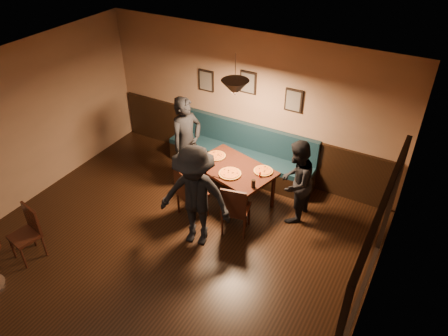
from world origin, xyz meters
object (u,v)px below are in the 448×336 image
Objects in this scene: booth_bench at (240,152)px; diner_right at (296,182)px; chair_near_right at (236,207)px; diner_front at (195,197)px; dining_table at (233,185)px; tabasco_bottle at (260,174)px; cafe_chair_far at (24,235)px; soda_glass at (253,184)px; chair_near_left at (192,192)px; diner_left at (187,143)px.

diner_right is (1.43, -0.75, 0.26)m from booth_bench.
booth_bench is at bearing 102.64° from chair_near_right.
diner_right is at bearing 36.76° from diner_front.
diner_right is at bearing 21.00° from dining_table.
cafe_chair_far is at bearing -133.93° from tabasco_bottle.
chair_near_right is at bearing -43.68° from dining_table.
cafe_chair_far is at bearing -137.59° from soda_glass.
diner_right is 0.85× the size of diner_front.
diner_left reaches higher than chair_near_left.
chair_near_left is 0.55× the size of diner_front.
dining_table is at bearing -78.29° from diner_left.
diner_left is (-1.42, 0.73, 0.43)m from chair_near_right.
dining_table is 0.68m from tabasco_bottle.
chair_near_right is (0.40, -0.66, 0.11)m from dining_table.
chair_near_right is at bearing 38.44° from diner_front.
soda_glass is at bearing -85.39° from tabasco_bottle.
diner_right is 4.36m from cafe_chair_far.
cafe_chair_far is (-3.24, -2.90, -0.31)m from diner_right.
diner_left reaches higher than cafe_chair_far.
diner_left is at bearing -169.08° from dining_table.
diner_left reaches higher than soda_glass.
booth_bench reaches higher than dining_table.
diner_left is 12.60× the size of soda_glass.
booth_bench reaches higher than tabasco_bottle.
dining_table is 0.78m from chair_near_right.
chair_near_left is 0.76m from diner_front.
diner_front reaches higher than chair_near_left.
tabasco_bottle is (0.52, -0.03, 0.43)m from dining_table.
soda_glass is (0.87, -1.20, 0.32)m from booth_bench.
chair_near_left is at bearing 116.06° from diner_front.
chair_near_right is at bearing -114.60° from soda_glass.
dining_table is 0.92× the size of diner_right.
booth_bench is 1.97× the size of diner_right.
cafe_chair_far is (-2.08, -1.59, -0.44)m from diner_front.
dining_table is at bearing 76.17° from diner_front.
diner_front reaches higher than cafe_chair_far.
diner_left is 2.14m from diner_right.
diner_left is at bearing -131.48° from booth_bench.
tabasco_bottle is at bearing 11.43° from dining_table.
chair_near_left is 1.76m from diner_right.
tabasco_bottle is 0.13× the size of cafe_chair_far.
booth_bench is 3.07× the size of chair_near_left.
diner_front reaches higher than diner_right.
diner_front is at bearing -142.61° from chair_near_right.
diner_right is at bearing 34.61° from chair_near_right.
cafe_chair_far is (-2.13, -2.78, 0.08)m from dining_table.
chair_near_left is 1.03m from diner_left.
diner_front is at bearing -39.90° from diner_right.
chair_near_right is 0.64× the size of diner_right.
diner_right is at bearing 38.90° from soda_glass.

